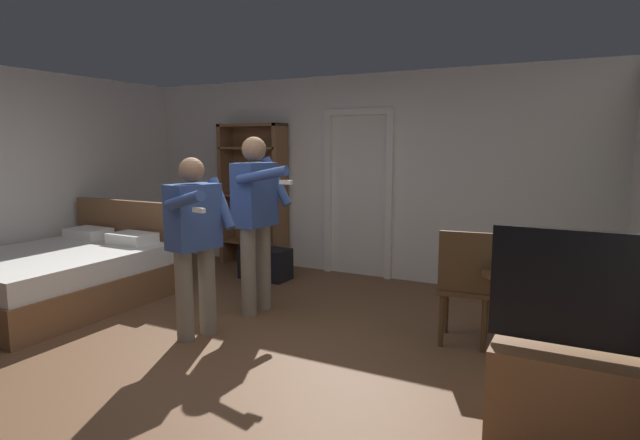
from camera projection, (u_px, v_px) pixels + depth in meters
ground_plane at (201, 352)px, 4.21m from camera, size 6.86×6.86×0.00m
wall_back at (352, 176)px, 6.65m from camera, size 6.47×0.12×2.56m
doorway_frame at (358, 181)px, 6.53m from camera, size 0.93×0.08×2.13m
bed at (63, 275)px, 5.48m from camera, size 1.67×2.04×1.02m
bookshelf at (254, 190)px, 7.12m from camera, size 0.97×0.32×1.97m
tv_flatscreen at (591, 392)px, 2.75m from camera, size 1.07×0.40×1.25m
side_table at (526, 301)px, 4.01m from camera, size 0.69×0.69×0.70m
laptop at (526, 267)px, 3.94m from camera, size 0.42×0.43×0.15m
bottle_on_table at (547, 263)px, 3.83m from camera, size 0.06×0.06×0.26m
wooden_chair at (465, 283)px, 4.28m from camera, size 0.47×0.47×0.99m
person_blue_shirt at (195, 236)px, 4.42m from camera, size 0.62×0.68×1.58m
person_striped_shirt at (256, 211)px, 5.07m from camera, size 0.74×0.61×1.76m
suitcase_dark at (265, 264)px, 6.48m from camera, size 0.63×0.35×0.39m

